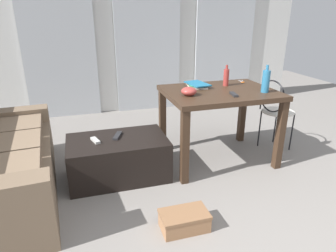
{
  "coord_description": "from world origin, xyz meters",
  "views": [
    {
      "loc": [
        -1.1,
        -1.12,
        1.54
      ],
      "look_at": [
        -0.27,
        1.65,
        0.43
      ],
      "focal_mm": 32.16,
      "sensor_mm": 36.0,
      "label": 1
    }
  ],
  "objects_px": {
    "shoebox": "(184,220)",
    "coffee_table": "(118,158)",
    "bottle_near": "(226,77)",
    "bottle_far": "(266,81)",
    "craft_table": "(219,101)",
    "scissors": "(242,82)",
    "wire_chair": "(275,107)",
    "book_stack": "(197,85)",
    "tv_remote_primary": "(95,140)",
    "tv_remote_secondary": "(117,136)",
    "bowl": "(189,91)",
    "tv_remote_on_table": "(234,94)"
  },
  "relations": [
    {
      "from": "craft_table",
      "to": "shoebox",
      "type": "distance_m",
      "value": 1.36
    },
    {
      "from": "craft_table",
      "to": "book_stack",
      "type": "relative_size",
      "value": 3.55
    },
    {
      "from": "bowl",
      "to": "craft_table",
      "type": "bearing_deg",
      "value": 13.72
    },
    {
      "from": "craft_table",
      "to": "bottle_near",
      "type": "distance_m",
      "value": 0.31
    },
    {
      "from": "craft_table",
      "to": "scissors",
      "type": "bearing_deg",
      "value": 34.25
    },
    {
      "from": "tv_remote_on_table",
      "to": "tv_remote_secondary",
      "type": "distance_m",
      "value": 1.19
    },
    {
      "from": "coffee_table",
      "to": "scissors",
      "type": "distance_m",
      "value": 1.65
    },
    {
      "from": "bottle_near",
      "to": "tv_remote_secondary",
      "type": "xyz_separation_m",
      "value": [
        -1.22,
        -0.19,
        -0.46
      ]
    },
    {
      "from": "wire_chair",
      "to": "tv_remote_on_table",
      "type": "xyz_separation_m",
      "value": [
        -0.68,
        -0.26,
        0.26
      ]
    },
    {
      "from": "book_stack",
      "to": "shoebox",
      "type": "height_order",
      "value": "book_stack"
    },
    {
      "from": "wire_chair",
      "to": "scissors",
      "type": "height_order",
      "value": "wire_chair"
    },
    {
      "from": "coffee_table",
      "to": "shoebox",
      "type": "height_order",
      "value": "coffee_table"
    },
    {
      "from": "bowl",
      "to": "scissors",
      "type": "xyz_separation_m",
      "value": [
        0.79,
        0.38,
        -0.04
      ]
    },
    {
      "from": "bottle_near",
      "to": "shoebox",
      "type": "relative_size",
      "value": 0.62
    },
    {
      "from": "shoebox",
      "to": "tv_remote_secondary",
      "type": "bearing_deg",
      "value": 109.42
    },
    {
      "from": "bowl",
      "to": "scissors",
      "type": "height_order",
      "value": "bowl"
    },
    {
      "from": "bottle_far",
      "to": "shoebox",
      "type": "bearing_deg",
      "value": -144.74
    },
    {
      "from": "coffee_table",
      "to": "scissors",
      "type": "height_order",
      "value": "scissors"
    },
    {
      "from": "bottle_near",
      "to": "shoebox",
      "type": "height_order",
      "value": "bottle_near"
    },
    {
      "from": "tv_remote_on_table",
      "to": "craft_table",
      "type": "bearing_deg",
      "value": 109.43
    },
    {
      "from": "shoebox",
      "to": "coffee_table",
      "type": "bearing_deg",
      "value": 111.31
    },
    {
      "from": "bowl",
      "to": "tv_remote_on_table",
      "type": "xyz_separation_m",
      "value": [
        0.41,
        -0.13,
        -0.03
      ]
    },
    {
      "from": "bottle_far",
      "to": "scissors",
      "type": "height_order",
      "value": "bottle_far"
    },
    {
      "from": "tv_remote_secondary",
      "to": "shoebox",
      "type": "xyz_separation_m",
      "value": [
        0.34,
        -0.98,
        -0.34
      ]
    },
    {
      "from": "bottle_near",
      "to": "tv_remote_primary",
      "type": "height_order",
      "value": "bottle_near"
    },
    {
      "from": "wire_chair",
      "to": "bowl",
      "type": "height_order",
      "value": "bowl"
    },
    {
      "from": "coffee_table",
      "to": "tv_remote_on_table",
      "type": "bearing_deg",
      "value": -7.27
    },
    {
      "from": "coffee_table",
      "to": "shoebox",
      "type": "distance_m",
      "value": 0.99
    },
    {
      "from": "craft_table",
      "to": "scissors",
      "type": "xyz_separation_m",
      "value": [
        0.42,
        0.28,
        0.12
      ]
    },
    {
      "from": "tv_remote_primary",
      "to": "tv_remote_secondary",
      "type": "distance_m",
      "value": 0.22
    },
    {
      "from": "craft_table",
      "to": "shoebox",
      "type": "bearing_deg",
      "value": -126.38
    },
    {
      "from": "shoebox",
      "to": "tv_remote_primary",
      "type": "bearing_deg",
      "value": 121.24
    },
    {
      "from": "tv_remote_on_table",
      "to": "tv_remote_primary",
      "type": "height_order",
      "value": "tv_remote_on_table"
    },
    {
      "from": "scissors",
      "to": "tv_remote_primary",
      "type": "xyz_separation_m",
      "value": [
        -1.7,
        -0.36,
        -0.37
      ]
    },
    {
      "from": "wire_chair",
      "to": "bottle_far",
      "type": "relative_size",
      "value": 3.08
    },
    {
      "from": "craft_table",
      "to": "tv_remote_on_table",
      "type": "xyz_separation_m",
      "value": [
        0.04,
        -0.22,
        0.13
      ]
    },
    {
      "from": "book_stack",
      "to": "scissors",
      "type": "height_order",
      "value": "book_stack"
    },
    {
      "from": "bottle_far",
      "to": "tv_remote_primary",
      "type": "distance_m",
      "value": 1.75
    },
    {
      "from": "wire_chair",
      "to": "book_stack",
      "type": "xyz_separation_m",
      "value": [
        -0.89,
        0.17,
        0.27
      ]
    },
    {
      "from": "bottle_near",
      "to": "scissors",
      "type": "height_order",
      "value": "bottle_near"
    },
    {
      "from": "bottle_far",
      "to": "book_stack",
      "type": "xyz_separation_m",
      "value": [
        -0.56,
        0.41,
        -0.09
      ]
    },
    {
      "from": "craft_table",
      "to": "tv_remote_on_table",
      "type": "relative_size",
      "value": 7.61
    },
    {
      "from": "coffee_table",
      "to": "wire_chair",
      "type": "distance_m",
      "value": 1.84
    },
    {
      "from": "bottle_near",
      "to": "bottle_far",
      "type": "bearing_deg",
      "value": -56.74
    },
    {
      "from": "book_stack",
      "to": "shoebox",
      "type": "distance_m",
      "value": 1.51
    },
    {
      "from": "bottle_near",
      "to": "book_stack",
      "type": "distance_m",
      "value": 0.33
    },
    {
      "from": "coffee_table",
      "to": "bottle_near",
      "type": "bearing_deg",
      "value": 11.4
    },
    {
      "from": "coffee_table",
      "to": "tv_remote_primary",
      "type": "height_order",
      "value": "tv_remote_primary"
    },
    {
      "from": "tv_remote_on_table",
      "to": "tv_remote_secondary",
      "type": "bearing_deg",
      "value": 179.1
    },
    {
      "from": "bowl",
      "to": "book_stack",
      "type": "distance_m",
      "value": 0.37
    }
  ]
}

